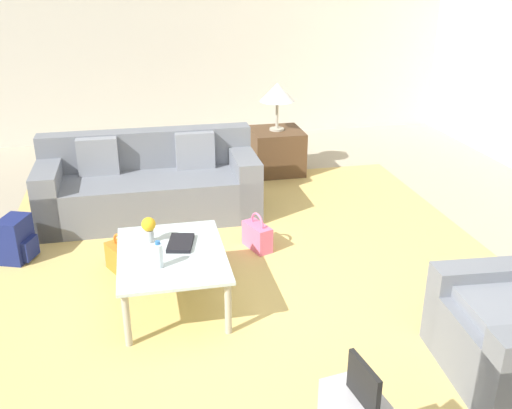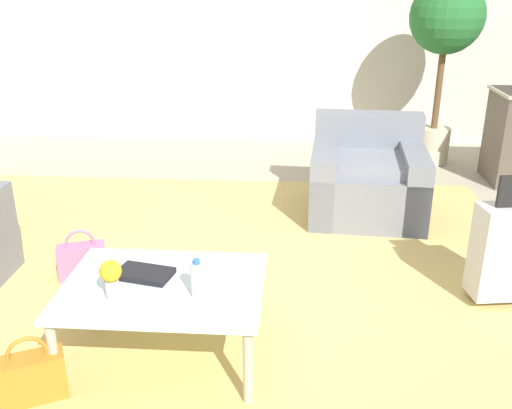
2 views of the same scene
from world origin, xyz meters
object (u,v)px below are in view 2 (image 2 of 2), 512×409
(coffee_table, at_px, (164,292))
(coffee_table_book, at_px, (144,274))
(armchair, at_px, (367,180))
(water_bottle, at_px, (197,279))
(suitcase_silver, at_px, (507,250))
(flower_vase, at_px, (111,276))
(handbag_orange, at_px, (31,377))
(handbag_pink, at_px, (82,260))
(potted_ficus, at_px, (445,32))

(coffee_table, xyz_separation_m, coffee_table_book, (-0.12, 0.08, 0.06))
(armchair, bearing_deg, water_bottle, -115.96)
(coffee_table, relative_size, suitcase_silver, 1.23)
(flower_vase, height_order, suitcase_silver, suitcase_silver)
(coffee_table, xyz_separation_m, handbag_orange, (-0.58, -0.40, -0.26))
(handbag_pink, bearing_deg, coffee_table, -46.93)
(coffee_table, relative_size, water_bottle, 5.14)
(water_bottle, relative_size, suitcase_silver, 0.24)
(armchair, height_order, water_bottle, armchair)
(water_bottle, distance_m, handbag_pink, 1.39)
(armchair, height_order, potted_ficus, potted_ficus)
(coffee_table, relative_size, handbag_pink, 2.93)
(armchair, bearing_deg, handbag_pink, -146.93)
(water_bottle, bearing_deg, flower_vase, -173.21)
(coffee_table_book, height_order, handbag_pink, coffee_table_book)
(coffee_table_book, bearing_deg, handbag_pink, 143.75)
(flower_vase, distance_m, suitcase_silver, 2.39)
(suitcase_silver, relative_size, potted_ficus, 0.44)
(water_bottle, height_order, handbag_orange, water_bottle)
(coffee_table, distance_m, suitcase_silver, 2.12)
(suitcase_silver, xyz_separation_m, potted_ficus, (0.20, 3.00, 1.06))
(handbag_orange, bearing_deg, coffee_table_book, 46.56)
(suitcase_silver, bearing_deg, potted_ficus, 86.19)
(water_bottle, xyz_separation_m, handbag_orange, (-0.78, -0.30, -0.40))
(water_bottle, xyz_separation_m, potted_ficus, (2.00, 3.80, 0.88))
(coffee_table, distance_m, coffee_table_book, 0.16)
(armchair, xyz_separation_m, handbag_orange, (-1.88, -2.57, -0.16))
(potted_ficus, bearing_deg, handbag_pink, -135.85)
(coffee_table, height_order, flower_vase, flower_vase)
(suitcase_silver, bearing_deg, water_bottle, -156.04)
(handbag_pink, xyz_separation_m, potted_ficus, (2.97, 2.88, 1.29))
(suitcase_silver, distance_m, handbag_orange, 2.81)
(armchair, relative_size, handbag_pink, 2.84)
(armchair, relative_size, flower_vase, 4.96)
(water_bottle, bearing_deg, coffee_table, 153.43)
(flower_vase, bearing_deg, coffee_table_book, 66.50)
(armchair, relative_size, suitcase_silver, 1.20)
(handbag_pink, bearing_deg, handbag_orange, -81.18)
(water_bottle, relative_size, handbag_orange, 0.57)
(flower_vase, height_order, handbag_orange, flower_vase)
(handbag_pink, bearing_deg, water_bottle, -43.58)
(coffee_table_book, bearing_deg, coffee_table, -21.08)
(armchair, distance_m, handbag_orange, 3.19)
(coffee_table_book, relative_size, handbag_pink, 0.83)
(water_bottle, xyz_separation_m, flower_vase, (-0.42, -0.05, 0.03))
(flower_vase, bearing_deg, water_bottle, 6.79)
(water_bottle, bearing_deg, handbag_orange, -158.72)
(water_bottle, bearing_deg, armchair, 64.04)
(water_bottle, relative_size, handbag_pink, 0.57)
(water_bottle, height_order, suitcase_silver, suitcase_silver)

